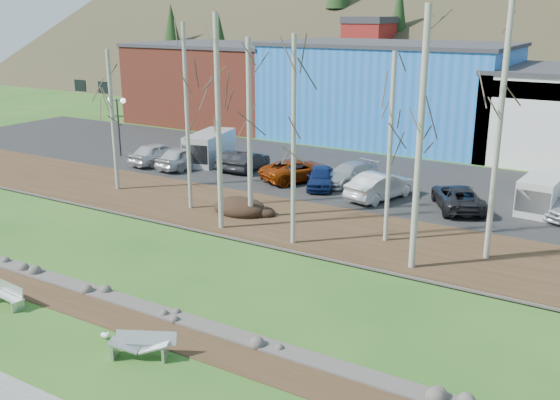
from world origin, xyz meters
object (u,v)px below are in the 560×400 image
Objects in this scene: street_lamp at (117,110)px; car_0 at (158,153)px; seagull at (105,335)px; car_6 at (458,197)px; car_2 at (299,170)px; car_9 at (185,157)px; bench_intact at (8,295)px; bench_damaged at (142,345)px; van_grey at (208,148)px; van_white at (542,193)px; car_1 at (249,161)px; car_8 at (237,160)px; car_5 at (381,186)px; car_4 at (320,177)px; car_3 at (349,174)px.

street_lamp reaches higher than car_0.
car_6 is (6.20, 20.56, 0.66)m from seagull.
car_2 is 1.04× the size of car_6.
street_lamp is 0.97× the size of car_9.
seagull is (5.08, 0.03, -0.25)m from bench_intact.
car_2 is (0.62, 21.34, 0.43)m from bench_intact.
seagull is at bearing 44.68° from car_6.
van_grey is (-14.51, 22.52, 0.78)m from bench_damaged.
van_white is (23.33, 2.50, 0.20)m from car_9.
car_0 is 0.87× the size of van_grey.
car_2 is (4.30, -0.61, 0.06)m from car_1.
car_6 is 1.07× the size of car_9.
van_white is (30.00, 2.12, -2.55)m from street_lamp.
car_8 is 0.74× the size of van_grey.
car_9 is 2.22m from van_grey.
car_5 is (-0.14, 20.37, 0.50)m from bench_damaged.
street_lamp is 30.18m from van_white.
street_lamp is 1.15× the size of car_1.
car_2 is (15.28, 0.76, -2.82)m from street_lamp.
bench_intact is at bearing -122.27° from car_4.
car_9 is at bearing 34.49° from car_2.
car_5 is at bearing -29.35° from car_4.
car_2 is at bearing 133.26° from car_4.
car_0 reaches higher than bench_intact.
car_6 reaches higher than seagull.
van_grey reaches higher than seagull.
bench_intact is at bearing 152.11° from bench_damaged.
car_8 is 20.06m from van_white.
car_3 is 1.00× the size of van_white.
car_6 reaches higher than car_4.
car_2 is (-4.47, 21.31, 0.69)m from seagull.
car_0 reaches higher than car_6.
car_5 is (21.50, -0.37, -2.73)m from street_lamp.
car_5 is at bearing -159.76° from van_white.
car_4 is at bearing 163.42° from car_8.
car_0 is at bearing 4.95° from car_9.
bench_intact is at bearing -83.99° from van_grey.
bench_damaged is at bearing -18.34° from seagull.
car_5 reaches higher than seagull.
car_0 is at bearing 8.72° from car_1.
van_white is (8.50, 2.49, 0.18)m from car_5.
car_4 is (2.64, 20.53, 0.39)m from bench_intact.
bench_intact is 22.62m from car_3.
car_8 is (5.81, 1.75, -0.14)m from car_0.
car_1 is 0.77× the size of car_2.
car_2 is at bearing 166.28° from car_1.
seagull is 0.08× the size of car_6.
car_1 is at bearing -152.94° from car_9.
bench_intact is 0.35× the size of car_5.
bench_damaged is 25.02m from car_8.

